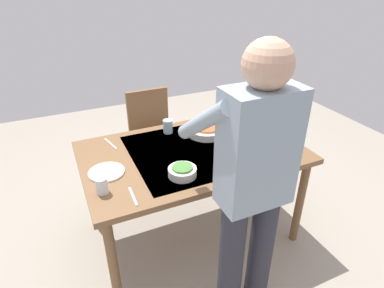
% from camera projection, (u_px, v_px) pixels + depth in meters
% --- Properties ---
extents(ground_plane, '(6.00, 6.00, 0.00)m').
position_uv_depth(ground_plane, '(192.00, 230.00, 2.69)').
color(ground_plane, '#9E9384').
extents(dining_table, '(1.55, 0.97, 0.77)m').
position_uv_depth(dining_table, '(192.00, 159.00, 2.36)').
color(dining_table, brown).
rests_on(dining_table, ground_plane).
extents(chair_near, '(0.40, 0.40, 0.91)m').
position_uv_depth(chair_near, '(152.00, 131.00, 3.12)').
color(chair_near, '#523019').
rests_on(chair_near, ground_plane).
extents(person_server, '(0.42, 0.61, 1.69)m').
position_uv_depth(person_server, '(252.00, 185.00, 1.63)').
color(person_server, '#2D2D38').
rests_on(person_server, ground_plane).
extents(wine_bottle, '(0.07, 0.07, 0.30)m').
position_uv_depth(wine_bottle, '(253.00, 128.00, 2.39)').
color(wine_bottle, black).
rests_on(wine_bottle, dining_table).
extents(wine_glass_left, '(0.07, 0.07, 0.15)m').
position_uv_depth(wine_glass_left, '(234.00, 127.00, 2.41)').
color(wine_glass_left, white).
rests_on(wine_glass_left, dining_table).
extents(water_cup_near_left, '(0.07, 0.07, 0.10)m').
position_uv_depth(water_cup_near_left, '(102.00, 185.00, 1.86)').
color(water_cup_near_left, silver).
rests_on(water_cup_near_left, dining_table).
extents(water_cup_near_right, '(0.07, 0.07, 0.11)m').
position_uv_depth(water_cup_near_right, '(168.00, 126.00, 2.54)').
color(water_cup_near_right, silver).
rests_on(water_cup_near_right, dining_table).
extents(water_cup_far_left, '(0.07, 0.07, 0.11)m').
position_uv_depth(water_cup_far_left, '(258.00, 154.00, 2.17)').
color(water_cup_far_left, silver).
rests_on(water_cup_far_left, dining_table).
extents(water_cup_far_right, '(0.06, 0.06, 0.10)m').
position_uv_depth(water_cup_far_right, '(268.00, 145.00, 2.29)').
color(water_cup_far_right, silver).
rests_on(water_cup_far_right, dining_table).
extents(serving_bowl_pasta, '(0.30, 0.30, 0.07)m').
position_uv_depth(serving_bowl_pasta, '(207.00, 130.00, 2.53)').
color(serving_bowl_pasta, silver).
rests_on(serving_bowl_pasta, dining_table).
extents(side_bowl_salad, '(0.18, 0.18, 0.07)m').
position_uv_depth(side_bowl_salad, '(182.00, 171.00, 2.02)').
color(side_bowl_salad, silver).
rests_on(side_bowl_salad, dining_table).
extents(dinner_plate_near, '(0.23, 0.23, 0.01)m').
position_uv_depth(dinner_plate_near, '(107.00, 172.00, 2.06)').
color(dinner_plate_near, silver).
rests_on(dinner_plate_near, dining_table).
extents(dinner_plate_far, '(0.23, 0.23, 0.01)m').
position_uv_depth(dinner_plate_far, '(232.00, 120.00, 2.76)').
color(dinner_plate_far, silver).
rests_on(dinner_plate_far, dining_table).
extents(table_knife, '(0.06, 0.20, 0.00)m').
position_uv_depth(table_knife, '(111.00, 144.00, 2.40)').
color(table_knife, silver).
rests_on(table_knife, dining_table).
extents(table_fork, '(0.02, 0.18, 0.00)m').
position_uv_depth(table_fork, '(133.00, 196.00, 1.85)').
color(table_fork, silver).
rests_on(table_fork, dining_table).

